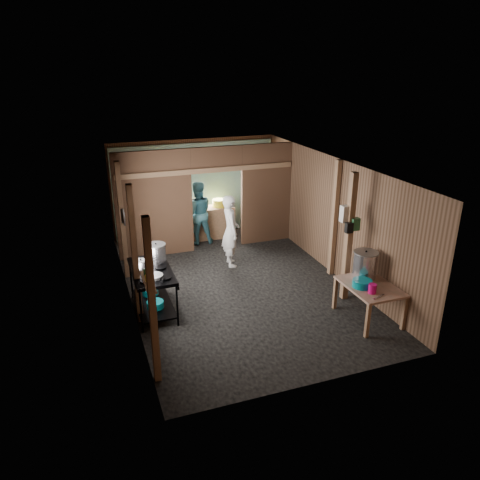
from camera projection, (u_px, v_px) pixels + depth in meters
name	position (u px, v px, depth m)	size (l,w,h in m)	color
floor	(237.00, 284.00, 9.93)	(4.50, 7.00, 0.00)	black
ceiling	(237.00, 165.00, 8.99)	(4.50, 7.00, 0.00)	#464543
wall_back	(195.00, 187.00, 12.54)	(4.50, 0.00, 2.60)	brown
wall_front	(320.00, 307.00, 6.39)	(4.50, 0.00, 2.60)	brown
wall_left	(126.00, 241.00, 8.76)	(0.00, 7.00, 2.60)	brown
wall_right	(332.00, 216.00, 10.17)	(0.00, 7.00, 2.60)	brown
partition_left	(154.00, 205.00, 10.98)	(1.85, 0.10, 2.60)	brown
partition_right	(266.00, 194.00, 11.89)	(1.35, 0.10, 2.60)	brown
partition_header	(216.00, 159.00, 11.11)	(1.30, 0.10, 0.60)	brown
turquoise_panel	(195.00, 189.00, 12.50)	(4.40, 0.06, 2.50)	#6F9996
back_counter	(211.00, 222.00, 12.46)	(1.20, 0.50, 0.85)	#A06F4E
wall_clock	(204.00, 165.00, 12.31)	(0.20, 0.20, 0.03)	silver
post_left_a	(152.00, 303.00, 6.50)	(0.10, 0.12, 2.60)	#A06F4E
post_left_b	(135.00, 256.00, 8.08)	(0.10, 0.12, 2.60)	#A06F4E
post_left_c	(122.00, 221.00, 9.83)	(0.10, 0.12, 2.60)	#A06F4E
post_right	(334.00, 219.00, 9.97)	(0.10, 0.12, 2.60)	#A06F4E
post_free	(349.00, 238.00, 8.90)	(0.12, 0.12, 2.60)	#A06F4E
cross_beam	(207.00, 170.00, 11.08)	(4.40, 0.12, 0.12)	#A06F4E
pan_lid_big	(124.00, 217.00, 9.00)	(0.34, 0.34, 0.03)	gray
pan_lid_small	(122.00, 216.00, 9.38)	(0.30, 0.30, 0.03)	black
wall_shelf	(148.00, 282.00, 6.91)	(0.14, 0.80, 0.03)	#A06F4E
jar_white	(150.00, 285.00, 6.67)	(0.07, 0.07, 0.10)	silver
jar_yellow	(148.00, 278.00, 6.89)	(0.08, 0.08, 0.10)	yellow
jar_green	(145.00, 272.00, 7.08)	(0.06, 0.06, 0.10)	#255F35
bag_white	(346.00, 214.00, 8.78)	(0.22, 0.15, 0.32)	silver
bag_green	(355.00, 224.00, 8.76)	(0.16, 0.12, 0.24)	#255F35
bag_black	(349.00, 228.00, 8.72)	(0.14, 0.10, 0.20)	black
gas_range	(153.00, 291.00, 8.71)	(0.76, 1.49, 0.88)	black
prep_table	(368.00, 302.00, 8.50)	(0.85, 1.16, 0.69)	tan
stove_pot_large	(156.00, 253.00, 8.86)	(0.38, 0.38, 0.38)	silver
stove_pot_med	(141.00, 265.00, 8.55)	(0.22, 0.22, 0.20)	silver
frying_pan	(154.00, 276.00, 8.23)	(0.31, 0.53, 0.07)	gray
blue_tub_front	(155.00, 304.00, 8.62)	(0.32, 0.32, 0.13)	#067681
blue_tub_back	(150.00, 291.00, 9.13)	(0.31, 0.31, 0.13)	#067681
stock_pot	(365.00, 265.00, 8.61)	(0.46, 0.46, 0.54)	silver
wash_basin	(362.00, 283.00, 8.30)	(0.35, 0.35, 0.13)	#067681
pink_bucket	(372.00, 289.00, 8.06)	(0.14, 0.14, 0.17)	#D00B6B
knife	(379.00, 297.00, 7.95)	(0.30, 0.04, 0.01)	silver
yellow_tub	(219.00, 203.00, 12.34)	(0.36, 0.36, 0.20)	yellow
red_cup	(198.00, 206.00, 12.17)	(0.12, 0.12, 0.14)	red
cook	(231.00, 231.00, 10.60)	(0.62, 0.41, 1.69)	silver
worker_back	(198.00, 213.00, 11.91)	(0.81, 0.63, 1.66)	teal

